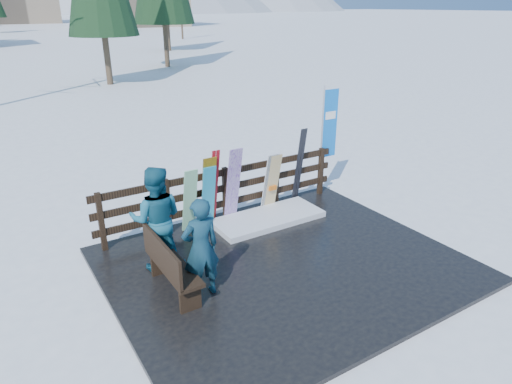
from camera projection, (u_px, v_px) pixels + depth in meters
ground at (285, 267)px, 8.20m from camera, size 700.00×700.00×0.00m
deck at (285, 265)px, 8.18m from camera, size 6.00×5.00×0.08m
fence at (225, 190)px, 9.64m from camera, size 5.60×0.10×1.15m
snow_patch at (268, 218)px, 9.74m from camera, size 2.37×1.00×0.12m
bench at (169, 264)px, 7.14m from camera, size 0.41×1.50×0.97m
snowboard_0 at (208, 197)px, 9.21m from camera, size 0.28×0.27×1.36m
snowboard_1 at (190, 201)px, 9.00m from camera, size 0.27×0.33×1.38m
snowboard_2 at (209, 193)px, 9.18m from camera, size 0.28×0.27×1.55m
snowboard_3 at (233, 185)px, 9.44m from camera, size 0.29×0.35×1.64m
snowboard_4 at (270, 183)px, 9.94m from camera, size 0.29×0.32×1.36m
snowboard_5 at (273, 183)px, 9.98m from camera, size 0.28×0.32×1.35m
ski_pair_a at (214, 187)px, 9.29m from camera, size 0.16×0.34×1.66m
ski_pair_b at (299, 166)px, 10.33m from camera, size 0.17×0.30×1.79m
rental_flag at (328, 128)px, 10.68m from camera, size 0.45×0.04×2.60m
person_front at (201, 248)px, 6.98m from camera, size 0.61×0.41×1.66m
person_back at (156, 219)px, 7.67m from camera, size 1.13×1.05×1.87m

